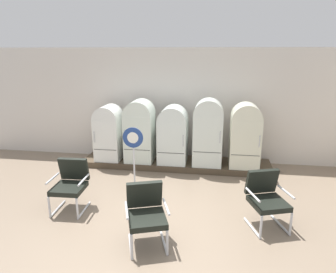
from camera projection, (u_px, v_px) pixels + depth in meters
name	position (u px, v px, depth m)	size (l,w,h in m)	color
ground	(152.00, 233.00, 5.04)	(12.00, 10.00, 0.05)	#7F6D5A
back_wall	(179.00, 105.00, 8.10)	(11.76, 0.12, 2.98)	silver
display_plinth	(176.00, 163.00, 7.89)	(4.81, 0.95, 0.15)	#493B2B
refrigerator_0	(109.00, 131.00, 7.83)	(0.64, 0.71, 1.41)	white
refrigerator_1	(140.00, 129.00, 7.68)	(0.71, 0.70, 1.57)	silver
refrigerator_2	(173.00, 133.00, 7.59)	(0.71, 0.72, 1.44)	silver
refrigerator_3	(208.00, 131.00, 7.38)	(0.71, 0.62, 1.64)	silver
refrigerator_4	(245.00, 134.00, 7.29)	(0.71, 0.68, 1.55)	silver
armchair_left	(71.00, 182.00, 5.66)	(0.65, 0.70, 0.95)	silver
armchair_right	(266.00, 197.00, 5.11)	(0.76, 0.82, 0.95)	silver
armchair_center	(146.00, 212.00, 4.63)	(0.76, 0.82, 0.95)	silver
sign_stand	(134.00, 164.00, 6.17)	(0.41, 0.32, 1.45)	#2D2D30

